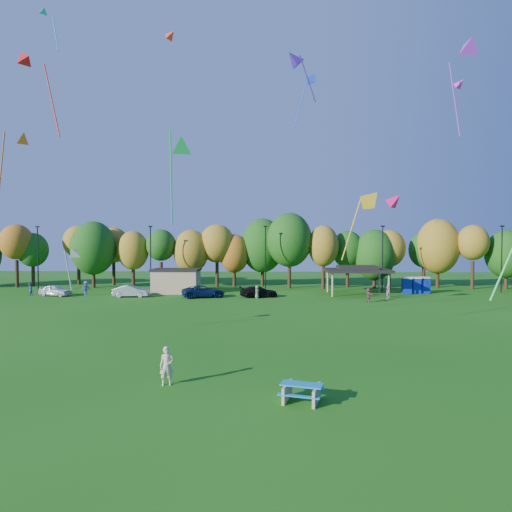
{
  "coord_description": "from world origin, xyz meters",
  "views": [
    {
      "loc": [
        2.95,
        -22.79,
        7.11
      ],
      "look_at": [
        1.92,
        6.0,
        6.1
      ],
      "focal_mm": 32.0,
      "sensor_mm": 36.0,
      "label": 1
    }
  ],
  "objects_px": {
    "kite_flyer": "(167,366)",
    "car_d": "(259,292)",
    "picnic_table": "(302,391)",
    "car_b": "(131,291)",
    "porta_potties": "(416,285)",
    "car_a": "(55,290)",
    "car_c": "(203,291)"
  },
  "relations": [
    {
      "from": "picnic_table",
      "to": "car_b",
      "type": "relative_size",
      "value": 0.49
    },
    {
      "from": "picnic_table",
      "to": "car_c",
      "type": "distance_m",
      "value": 37.46
    },
    {
      "from": "porta_potties",
      "to": "kite_flyer",
      "type": "bearing_deg",
      "value": -121.72
    },
    {
      "from": "kite_flyer",
      "to": "car_a",
      "type": "relative_size",
      "value": 0.45
    },
    {
      "from": "porta_potties",
      "to": "car_d",
      "type": "xyz_separation_m",
      "value": [
        -20.86,
        -4.8,
        -0.41
      ]
    },
    {
      "from": "car_c",
      "to": "car_a",
      "type": "bearing_deg",
      "value": 69.75
    },
    {
      "from": "picnic_table",
      "to": "car_c",
      "type": "height_order",
      "value": "car_c"
    },
    {
      "from": "picnic_table",
      "to": "car_d",
      "type": "xyz_separation_m",
      "value": [
        -3.0,
        36.62,
        0.22
      ]
    },
    {
      "from": "car_a",
      "to": "car_c",
      "type": "distance_m",
      "value": 19.06
    },
    {
      "from": "kite_flyer",
      "to": "car_d",
      "type": "xyz_separation_m",
      "value": [
        3.46,
        34.55,
        -0.26
      ]
    },
    {
      "from": "car_a",
      "to": "car_c",
      "type": "relative_size",
      "value": 0.79
    },
    {
      "from": "porta_potties",
      "to": "car_a",
      "type": "relative_size",
      "value": 0.9
    },
    {
      "from": "picnic_table",
      "to": "car_d",
      "type": "height_order",
      "value": "car_d"
    },
    {
      "from": "car_c",
      "to": "car_b",
      "type": "bearing_deg",
      "value": 71.63
    },
    {
      "from": "car_d",
      "to": "car_b",
      "type": "bearing_deg",
      "value": 76.49
    },
    {
      "from": "kite_flyer",
      "to": "car_d",
      "type": "distance_m",
      "value": 34.72
    },
    {
      "from": "car_a",
      "to": "picnic_table",
      "type": "bearing_deg",
      "value": -128.42
    },
    {
      "from": "picnic_table",
      "to": "porta_potties",
      "type": "bearing_deg",
      "value": 82.64
    },
    {
      "from": "kite_flyer",
      "to": "car_c",
      "type": "relative_size",
      "value": 0.36
    },
    {
      "from": "porta_potties",
      "to": "car_c",
      "type": "bearing_deg",
      "value": -169.23
    },
    {
      "from": "picnic_table",
      "to": "car_a",
      "type": "distance_m",
      "value": 46.89
    },
    {
      "from": "kite_flyer",
      "to": "car_a",
      "type": "height_order",
      "value": "kite_flyer"
    },
    {
      "from": "porta_potties",
      "to": "car_c",
      "type": "relative_size",
      "value": 0.71
    },
    {
      "from": "car_b",
      "to": "porta_potties",
      "type": "bearing_deg",
      "value": -87.33
    },
    {
      "from": "picnic_table",
      "to": "car_d",
      "type": "bearing_deg",
      "value": 110.64
    },
    {
      "from": "picnic_table",
      "to": "car_d",
      "type": "relative_size",
      "value": 0.46
    },
    {
      "from": "picnic_table",
      "to": "car_a",
      "type": "bearing_deg",
      "value": 144.01
    },
    {
      "from": "porta_potties",
      "to": "car_c",
      "type": "xyz_separation_m",
      "value": [
        -27.71,
        -5.27,
        -0.36
      ]
    },
    {
      "from": "car_b",
      "to": "car_d",
      "type": "distance_m",
      "value": 15.95
    },
    {
      "from": "picnic_table",
      "to": "car_b",
      "type": "height_order",
      "value": "car_b"
    },
    {
      "from": "porta_potties",
      "to": "car_a",
      "type": "distance_m",
      "value": 46.97
    },
    {
      "from": "kite_flyer",
      "to": "car_b",
      "type": "bearing_deg",
      "value": 95.61
    }
  ]
}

